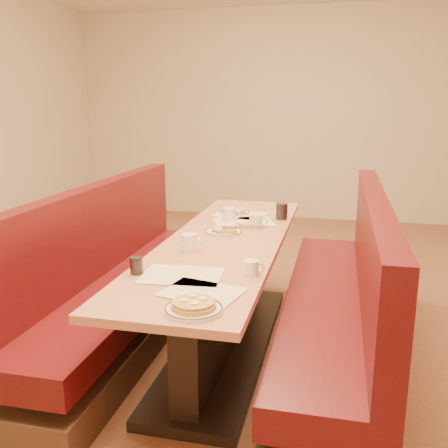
% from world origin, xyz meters
% --- Properties ---
extents(ground, '(8.00, 8.00, 0.00)m').
position_xyz_m(ground, '(0.00, 0.00, 0.00)').
color(ground, '#9E6647').
rests_on(ground, ground).
extents(room_envelope, '(6.04, 8.04, 2.82)m').
position_xyz_m(room_envelope, '(0.00, 0.00, 1.93)').
color(room_envelope, beige).
rests_on(room_envelope, ground).
extents(diner_table, '(0.70, 2.50, 0.75)m').
position_xyz_m(diner_table, '(0.00, 0.00, 0.37)').
color(diner_table, black).
rests_on(diner_table, ground).
extents(booth_left, '(0.55, 2.50, 1.05)m').
position_xyz_m(booth_left, '(-0.73, 0.00, 0.36)').
color(booth_left, '#4C3326').
rests_on(booth_left, ground).
extents(booth_right, '(0.55, 2.50, 1.05)m').
position_xyz_m(booth_right, '(0.73, 0.00, 0.36)').
color(booth_right, '#4C3326').
rests_on(booth_right, ground).
extents(placemat_near_left, '(0.41, 0.32, 0.00)m').
position_xyz_m(placemat_near_left, '(-0.05, -0.70, 0.75)').
color(placemat_near_left, '#F7EDC1').
rests_on(placemat_near_left, diner_table).
extents(placemat_near_right, '(0.39, 0.33, 0.00)m').
position_xyz_m(placemat_near_right, '(0.11, -0.89, 0.75)').
color(placemat_near_right, '#F7EDC1').
rests_on(placemat_near_right, diner_table).
extents(placemat_far_left, '(0.42, 0.34, 0.00)m').
position_xyz_m(placemat_far_left, '(-0.04, 0.68, 0.75)').
color(placemat_far_left, '#F7EDC1').
rests_on(placemat_far_left, diner_table).
extents(placemat_far_right, '(0.50, 0.44, 0.00)m').
position_xyz_m(placemat_far_right, '(0.03, 0.46, 0.75)').
color(placemat_far_right, '#F7EDC1').
rests_on(placemat_far_right, diner_table).
extents(pancake_plate, '(0.25, 0.25, 0.06)m').
position_xyz_m(pancake_plate, '(0.13, -1.10, 0.77)').
color(pancake_plate, white).
rests_on(pancake_plate, diner_table).
extents(eggs_plate, '(0.25, 0.25, 0.05)m').
position_xyz_m(eggs_plate, '(-0.04, 0.13, 0.77)').
color(eggs_plate, white).
rests_on(eggs_plate, diner_table).
extents(extra_plate_mid, '(0.19, 0.19, 0.04)m').
position_xyz_m(extra_plate_mid, '(0.09, 0.33, 0.76)').
color(extra_plate_mid, white).
rests_on(extra_plate_mid, diner_table).
extents(extra_plate_far, '(0.23, 0.23, 0.05)m').
position_xyz_m(extra_plate_far, '(-0.09, 0.72, 0.77)').
color(extra_plate_far, white).
rests_on(extra_plate_far, diner_table).
extents(coffee_mug_a, '(0.10, 0.07, 0.08)m').
position_xyz_m(coffee_mug_a, '(0.28, -0.62, 0.79)').
color(coffee_mug_a, white).
rests_on(coffee_mug_a, diner_table).
extents(coffee_mug_b, '(0.13, 0.09, 0.10)m').
position_xyz_m(coffee_mug_b, '(-0.14, -0.28, 0.80)').
color(coffee_mug_b, white).
rests_on(coffee_mug_b, diner_table).
extents(coffee_mug_c, '(0.12, 0.09, 0.09)m').
position_xyz_m(coffee_mug_c, '(0.14, 0.34, 0.80)').
color(coffee_mug_c, white).
rests_on(coffee_mug_c, diner_table).
extents(coffee_mug_d, '(0.12, 0.09, 0.09)m').
position_xyz_m(coffee_mug_d, '(-0.08, 0.49, 0.80)').
color(coffee_mug_d, white).
rests_on(coffee_mug_d, diner_table).
extents(soda_tumbler_near, '(0.06, 0.06, 0.09)m').
position_xyz_m(soda_tumbler_near, '(-0.28, -0.72, 0.79)').
color(soda_tumbler_near, black).
rests_on(soda_tumbler_near, diner_table).
extents(soda_tumbler_mid, '(0.08, 0.08, 0.12)m').
position_xyz_m(soda_tumbler_mid, '(0.28, 0.64, 0.81)').
color(soda_tumbler_mid, black).
rests_on(soda_tumbler_mid, diner_table).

